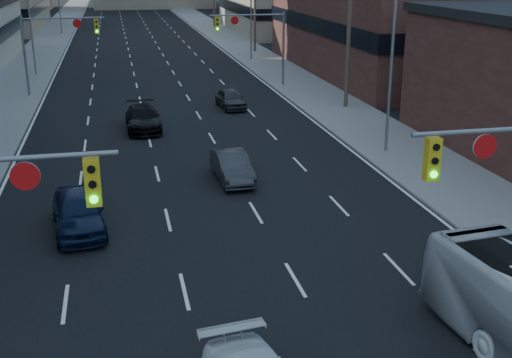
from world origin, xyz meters
name	(u,v)px	position (x,y,z in m)	size (l,w,h in m)	color
road_surface	(129,13)	(0.00, 130.00, 0.01)	(18.00, 300.00, 0.02)	black
sidewalk_left	(70,13)	(-11.50, 130.00, 0.07)	(5.00, 300.00, 0.15)	slate
sidewalk_right	(186,11)	(11.50, 130.00, 0.07)	(5.00, 300.00, 0.15)	slate
storefront_right_mid	(417,22)	(24.00, 50.00, 4.50)	(20.00, 30.00, 9.00)	#472119
signal_far_left	(55,39)	(-7.68, 45.00, 4.30)	(6.09, 0.33, 6.00)	slate
signal_far_right	(255,34)	(7.68, 45.00, 4.30)	(6.09, 0.33, 6.00)	slate
utility_pole_block	(349,24)	(12.20, 36.00, 5.78)	(2.20, 0.28, 11.00)	#4C3D2D
utility_pole_midblock	(255,0)	(12.20, 66.00, 5.78)	(2.20, 0.28, 11.00)	#4C3D2D
streetlight_left_mid	(32,18)	(-10.34, 55.00, 5.05)	(2.03, 0.22, 9.00)	slate
streetlight_right_near	(389,59)	(10.34, 25.00, 5.05)	(2.03, 0.22, 9.00)	slate
streetlight_right_far	(250,11)	(10.34, 60.00, 5.05)	(2.03, 0.22, 9.00)	slate
sedan_blue	(78,212)	(-5.20, 17.67, 0.78)	(1.84, 4.58, 1.56)	black
sedan_grey_center	(232,167)	(1.60, 22.29, 0.68)	(1.44, 4.12, 1.36)	#2E2E30
sedan_black_far	(143,118)	(-2.00, 32.89, 0.72)	(2.02, 4.98, 1.45)	black
sedan_grey_right	(231,99)	(4.33, 37.81, 0.68)	(1.60, 3.97, 1.35)	#2D2D2F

